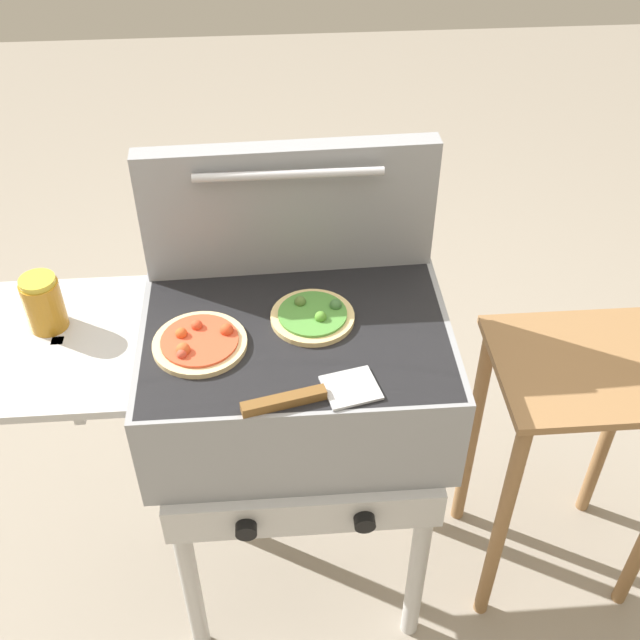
{
  "coord_description": "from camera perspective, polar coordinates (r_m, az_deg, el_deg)",
  "views": [
    {
      "loc": [
        -0.04,
        -1.2,
        1.95
      ],
      "look_at": [
        0.05,
        0.0,
        0.92
      ],
      "focal_mm": 43.84,
      "sensor_mm": 36.0,
      "label": 1
    }
  ],
  "objects": [
    {
      "name": "ground_plane",
      "position": [
        2.29,
        -1.31,
        -17.76
      ],
      "size": [
        8.0,
        8.0,
        0.0
      ],
      "primitive_type": "plane",
      "color": "gray"
    },
    {
      "name": "grill",
      "position": [
        1.69,
        -2.16,
        -4.41
      ],
      "size": [
        0.96,
        0.53,
        0.9
      ],
      "color": "gray",
      "rests_on": "ground_plane"
    },
    {
      "name": "grill_lid_open",
      "position": [
        1.68,
        -2.28,
        8.12
      ],
      "size": [
        0.63,
        0.09,
        0.3
      ],
      "color": "gray",
      "rests_on": "grill"
    },
    {
      "name": "pizza_pepperoni",
      "position": [
        1.57,
        -8.79,
        -1.62
      ],
      "size": [
        0.19,
        0.19,
        0.04
      ],
      "color": "beige",
      "rests_on": "grill"
    },
    {
      "name": "pizza_veggie",
      "position": [
        1.61,
        -0.51,
        0.32
      ],
      "size": [
        0.17,
        0.17,
        0.03
      ],
      "color": "#E0C17F",
      "rests_on": "grill"
    },
    {
      "name": "sauce_jar",
      "position": [
        1.66,
        -19.53,
        1.17
      ],
      "size": [
        0.08,
        0.08,
        0.12
      ],
      "color": "#B77A1E",
      "rests_on": "grill"
    },
    {
      "name": "spatula",
      "position": [
        1.45,
        -0.59,
        -5.52
      ],
      "size": [
        0.27,
        0.12,
        0.02
      ],
      "color": "#B7BABF",
      "rests_on": "grill"
    },
    {
      "name": "prep_table",
      "position": [
        1.98,
        18.03,
        -7.5
      ],
      "size": [
        0.44,
        0.36,
        0.76
      ],
      "color": "olive",
      "rests_on": "ground_plane"
    }
  ]
}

